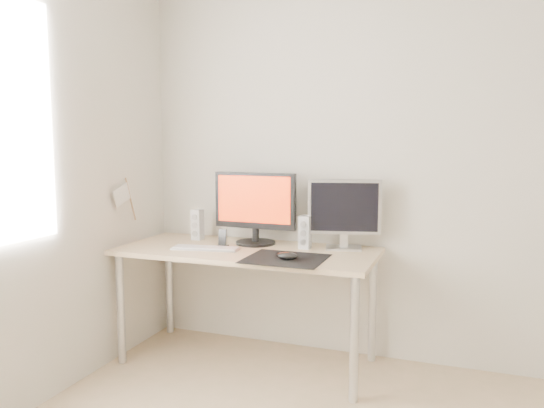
# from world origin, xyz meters

# --- Properties ---
(wall_back) EXTENTS (3.50, 0.00, 3.50)m
(wall_back) POSITION_xyz_m (0.00, 1.75, 1.25)
(wall_back) COLOR silver
(wall_back) RESTS_ON ground
(mousepad) EXTENTS (0.45, 0.40, 0.00)m
(mousepad) POSITION_xyz_m (-0.62, 1.20, 0.73)
(mousepad) COLOR black
(mousepad) RESTS_ON desk
(mouse) EXTENTS (0.12, 0.07, 0.04)m
(mouse) POSITION_xyz_m (-0.60, 1.17, 0.76)
(mouse) COLOR black
(mouse) RESTS_ON mousepad
(desk) EXTENTS (1.60, 0.70, 0.73)m
(desk) POSITION_xyz_m (-0.93, 1.38, 0.65)
(desk) COLOR #D1B587
(desk) RESTS_ON ground
(main_monitor) EXTENTS (0.55, 0.27, 0.47)m
(main_monitor) POSITION_xyz_m (-0.94, 1.54, 0.98)
(main_monitor) COLOR black
(main_monitor) RESTS_ON desk
(second_monitor) EXTENTS (0.45, 0.21, 0.43)m
(second_monitor) POSITION_xyz_m (-0.36, 1.59, 0.97)
(second_monitor) COLOR silver
(second_monitor) RESTS_ON desk
(speaker_left) EXTENTS (0.07, 0.08, 0.21)m
(speaker_left) POSITION_xyz_m (-1.37, 1.56, 0.83)
(speaker_left) COLOR white
(speaker_left) RESTS_ON desk
(speaker_right) EXTENTS (0.07, 0.08, 0.21)m
(speaker_right) POSITION_xyz_m (-0.59, 1.52, 0.83)
(speaker_right) COLOR white
(speaker_right) RESTS_ON desk
(keyboard) EXTENTS (0.43, 0.18, 0.02)m
(keyboard) POSITION_xyz_m (-1.17, 1.28, 0.74)
(keyboard) COLOR #AEAEB0
(keyboard) RESTS_ON desk
(phone_dock) EXTENTS (0.06, 0.06, 0.12)m
(phone_dock) POSITION_xyz_m (-1.10, 1.38, 0.77)
(phone_dock) COLOR black
(phone_dock) RESTS_ON desk
(pennant) EXTENTS (0.01, 0.23, 0.29)m
(pennant) POSITION_xyz_m (-1.72, 1.24, 1.05)
(pennant) COLOR #A57F54
(pennant) RESTS_ON wall_left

